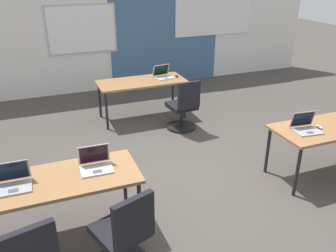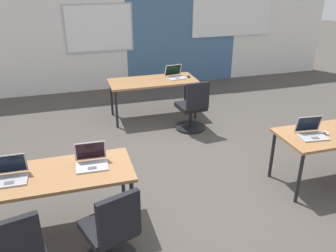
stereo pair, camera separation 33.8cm
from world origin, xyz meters
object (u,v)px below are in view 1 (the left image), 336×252
Objects in this scene: desk_far_center at (142,84)px; laptop_near_left_inner at (96,164)px; mouse_near_right_inner at (319,127)px; laptop_near_left_end at (13,182)px; chair_far_right at (183,109)px; desk_near_left at (59,184)px; desk_near_right at (331,130)px; mouse_far_right at (177,76)px; laptop_far_right at (163,75)px; laptop_near_right_inner at (306,127)px; chair_near_left_inner at (124,239)px.

desk_far_center is 3.06m from laptop_near_left_inner.
laptop_near_left_end is (-3.70, 0.02, 0.03)m from mouse_near_right_inner.
mouse_near_right_inner is at bearing -61.25° from desk_far_center.
chair_far_right reaches higher than desk_far_center.
desk_near_left is 3.50m from desk_near_right.
desk_near_left is 15.32× the size of mouse_near_right_inner.
laptop_far_right is at bearing 168.36° from mouse_far_right.
laptop_near_left_inner is (-1.36, -2.74, 0.11)m from desk_far_center.
laptop_near_left_end reaches higher than desk_far_center.
chair_far_right is (2.67, 2.01, -0.39)m from laptop_near_left_end.
laptop_near_left_inner reaches higher than mouse_far_right.
laptop_near_left_inner reaches higher than chair_far_right.
laptop_near_right_inner is at bearing 106.68° from chair_far_right.
laptop_far_right is (2.61, 2.84, -0.00)m from laptop_near_left_end.
mouse_far_right is at bearing -109.46° from chair_far_right.
desk_far_center is 3.73m from chair_near_left_inner.
laptop_near_right_inner is 3.41× the size of mouse_far_right.
laptop_near_left_end is at bearing -135.78° from mouse_far_right.
laptop_near_right_inner is 1.07× the size of laptop_near_left_end.
laptop_far_right reaches higher than desk_near_right.
laptop_far_right is at bearing 5.93° from desk_far_center.
laptop_near_left_inner is at bearing 4.64° from laptop_near_left_end.
mouse_near_right_inner reaches higher than desk_far_center.
laptop_far_right reaches higher than mouse_near_right_inner.
laptop_far_right is at bearing 58.87° from laptop_near_left_inner.
mouse_near_right_inner is 2.92m from mouse_far_right.
mouse_near_right_inner is at bearing -73.25° from mouse_far_right.
chair_far_right reaches higher than desk_near_left.
desk_far_center is (-1.75, 2.80, 0.00)m from desk_near_right.
desk_near_left is at bearing -169.52° from laptop_near_left_inner.
chair_near_left_inner reaches higher than mouse_near_right_inner.
chair_near_left_inner reaches higher than desk_far_center.
laptop_near_left_inner is 2.73m from chair_far_right.
chair_far_right is at bearing -94.98° from laptop_far_right.
laptop_near_left_end is at bearing 179.77° from mouse_near_right_inner.
mouse_far_right is (2.86, 2.78, -0.03)m from laptop_near_left_end.
desk_near_left is 1.00× the size of desk_far_center.
chair_far_right is at bearing -57.31° from desk_far_center.
laptop_near_right_inner reaches higher than chair_near_left_inner.
chair_far_right is (2.25, 2.02, -0.28)m from desk_near_left.
chair_near_left_inner is 3.95m from laptop_far_right.
desk_near_right is (3.50, 0.00, 0.00)m from desk_near_left.
chair_near_left_inner reaches higher than mouse_far_right.
mouse_far_right is at bearing -0.43° from desk_far_center.
desk_near_right is at bearing 6.13° from laptop_near_right_inner.
chair_near_left_inner is (0.08, -0.75, -0.39)m from laptop_near_left_inner.
laptop_near_left_inner is 0.94× the size of laptop_near_right_inner.
desk_near_right is at bearing -57.99° from desk_far_center.
laptop_near_left_end is 0.90× the size of laptop_far_right.
laptop_near_right_inner is at bearing -77.47° from mouse_far_right.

